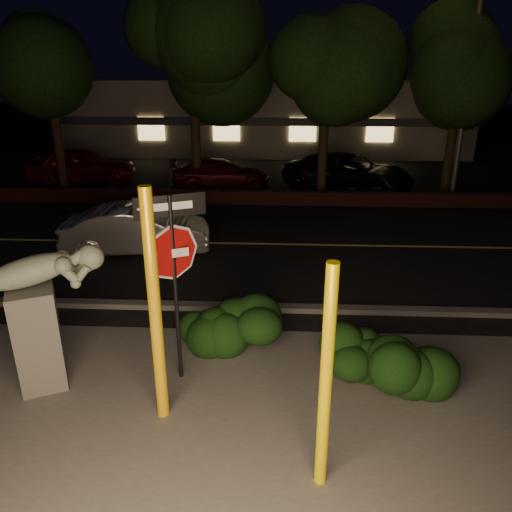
{
  "coord_description": "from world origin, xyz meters",
  "views": [
    {
      "loc": [
        0.86,
        -6.71,
        5.1
      ],
      "look_at": [
        0.43,
        2.06,
        1.6
      ],
      "focal_mm": 35.0,
      "sensor_mm": 36.0,
      "label": 1
    }
  ],
  "objects_px": {
    "yellow_pole_left": "(155,311)",
    "yellow_pole_right": "(326,382)",
    "silver_sedan": "(137,230)",
    "streetlight": "(472,17)",
    "parked_car_dark": "(349,172)",
    "sculpture": "(35,307)",
    "parked_car_red": "(82,166)",
    "signpost": "(173,253)",
    "parked_car_darkred": "(220,173)"
  },
  "relations": [
    {
      "from": "yellow_pole_left",
      "to": "parked_car_dark",
      "type": "relative_size",
      "value": 0.68
    },
    {
      "from": "yellow_pole_right",
      "to": "silver_sedan",
      "type": "xyz_separation_m",
      "value": [
        -4.53,
        7.99,
        -0.88
      ]
    },
    {
      "from": "silver_sedan",
      "to": "signpost",
      "type": "bearing_deg",
      "value": -166.29
    },
    {
      "from": "signpost",
      "to": "parked_car_darkred",
      "type": "relative_size",
      "value": 0.78
    },
    {
      "from": "sculpture",
      "to": "silver_sedan",
      "type": "distance_m",
      "value": 6.18
    },
    {
      "from": "sculpture",
      "to": "silver_sedan",
      "type": "bearing_deg",
      "value": 66.29
    },
    {
      "from": "parked_car_red",
      "to": "silver_sedan",
      "type": "bearing_deg",
      "value": -156.96
    },
    {
      "from": "yellow_pole_right",
      "to": "parked_car_red",
      "type": "distance_m",
      "value": 18.49
    },
    {
      "from": "sculpture",
      "to": "silver_sedan",
      "type": "xyz_separation_m",
      "value": [
        -0.13,
        6.13,
        -0.8
      ]
    },
    {
      "from": "parked_car_red",
      "to": "signpost",
      "type": "bearing_deg",
      "value": -160.18
    },
    {
      "from": "yellow_pole_left",
      "to": "yellow_pole_right",
      "type": "xyz_separation_m",
      "value": [
        2.3,
        -1.19,
        -0.26
      ]
    },
    {
      "from": "signpost",
      "to": "parked_car_dark",
      "type": "bearing_deg",
      "value": 48.33
    },
    {
      "from": "yellow_pole_left",
      "to": "streetlight",
      "type": "height_order",
      "value": "streetlight"
    },
    {
      "from": "silver_sedan",
      "to": "parked_car_red",
      "type": "distance_m",
      "value": 9.29
    },
    {
      "from": "sculpture",
      "to": "parked_car_darkred",
      "type": "relative_size",
      "value": 0.57
    },
    {
      "from": "streetlight",
      "to": "parked_car_red",
      "type": "xyz_separation_m",
      "value": [
        -15.07,
        1.68,
        -5.64
      ]
    },
    {
      "from": "yellow_pole_right",
      "to": "sculpture",
      "type": "xyz_separation_m",
      "value": [
        -4.4,
        1.86,
        -0.08
      ]
    },
    {
      "from": "yellow_pole_left",
      "to": "parked_car_red",
      "type": "xyz_separation_m",
      "value": [
        -6.83,
        14.87,
        -1.03
      ]
    },
    {
      "from": "yellow_pole_left",
      "to": "silver_sedan",
      "type": "bearing_deg",
      "value": 108.16
    },
    {
      "from": "yellow_pole_left",
      "to": "signpost",
      "type": "distance_m",
      "value": 1.1
    },
    {
      "from": "silver_sedan",
      "to": "yellow_pole_left",
      "type": "bearing_deg",
      "value": -169.81
    },
    {
      "from": "streetlight",
      "to": "parked_car_red",
      "type": "bearing_deg",
      "value": 153.44
    },
    {
      "from": "streetlight",
      "to": "sculpture",
      "type": "bearing_deg",
      "value": -149.76
    },
    {
      "from": "sculpture",
      "to": "yellow_pole_left",
      "type": "bearing_deg",
      "value": -42.65
    },
    {
      "from": "yellow_pole_left",
      "to": "parked_car_darkred",
      "type": "distance_m",
      "value": 14.46
    },
    {
      "from": "parked_car_dark",
      "to": "yellow_pole_left",
      "type": "bearing_deg",
      "value": -173.07
    },
    {
      "from": "yellow_pole_left",
      "to": "parked_car_red",
      "type": "distance_m",
      "value": 16.39
    },
    {
      "from": "parked_car_dark",
      "to": "parked_car_darkred",
      "type": "bearing_deg",
      "value": 112.7
    },
    {
      "from": "yellow_pole_right",
      "to": "silver_sedan",
      "type": "relative_size",
      "value": 0.77
    },
    {
      "from": "yellow_pole_left",
      "to": "yellow_pole_right",
      "type": "distance_m",
      "value": 2.6
    },
    {
      "from": "yellow_pole_right",
      "to": "sculpture",
      "type": "relative_size",
      "value": 1.3
    },
    {
      "from": "streetlight",
      "to": "parked_car_darkred",
      "type": "xyz_separation_m",
      "value": [
        -9.02,
        1.2,
        -5.81
      ]
    },
    {
      "from": "signpost",
      "to": "silver_sedan",
      "type": "xyz_separation_m",
      "value": [
        -2.31,
        5.82,
        -1.63
      ]
    },
    {
      "from": "yellow_pole_right",
      "to": "signpost",
      "type": "relative_size",
      "value": 0.96
    },
    {
      "from": "sculpture",
      "to": "streetlight",
      "type": "xyz_separation_m",
      "value": [
        10.34,
        12.52,
        4.95
      ]
    },
    {
      "from": "signpost",
      "to": "parked_car_dark",
      "type": "relative_size",
      "value": 0.61
    },
    {
      "from": "yellow_pole_left",
      "to": "sculpture",
      "type": "distance_m",
      "value": 2.23
    },
    {
      "from": "sculpture",
      "to": "parked_car_red",
      "type": "relative_size",
      "value": 0.53
    },
    {
      "from": "yellow_pole_right",
      "to": "parked_car_red",
      "type": "bearing_deg",
      "value": 119.63
    },
    {
      "from": "silver_sedan",
      "to": "parked_car_red",
      "type": "height_order",
      "value": "parked_car_red"
    },
    {
      "from": "yellow_pole_left",
      "to": "parked_car_darkred",
      "type": "xyz_separation_m",
      "value": [
        -0.78,
        14.39,
        -1.19
      ]
    },
    {
      "from": "silver_sedan",
      "to": "sculpture",
      "type": "bearing_deg",
      "value": 173.27
    },
    {
      "from": "sculpture",
      "to": "silver_sedan",
      "type": "relative_size",
      "value": 0.59
    },
    {
      "from": "streetlight",
      "to": "parked_car_dark",
      "type": "xyz_separation_m",
      "value": [
        -3.72,
        1.03,
        -5.68
      ]
    },
    {
      "from": "yellow_pole_left",
      "to": "signpost",
      "type": "height_order",
      "value": "yellow_pole_left"
    },
    {
      "from": "parked_car_dark",
      "to": "yellow_pole_right",
      "type": "bearing_deg",
      "value": -163.62
    },
    {
      "from": "silver_sedan",
      "to": "parked_car_dark",
      "type": "relative_size",
      "value": 0.76
    },
    {
      "from": "yellow_pole_left",
      "to": "signpost",
      "type": "xyz_separation_m",
      "value": [
        0.09,
        0.98,
        0.49
      ]
    },
    {
      "from": "yellow_pole_right",
      "to": "parked_car_dark",
      "type": "bearing_deg",
      "value": 81.79
    },
    {
      "from": "streetlight",
      "to": "silver_sedan",
      "type": "xyz_separation_m",
      "value": [
        -10.47,
        -6.39,
        -5.75
      ]
    }
  ]
}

